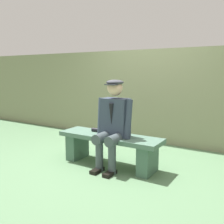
# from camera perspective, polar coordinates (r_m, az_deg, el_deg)

# --- Properties ---
(ground_plane) EXTENTS (30.00, 30.00, 0.00)m
(ground_plane) POSITION_cam_1_polar(r_m,az_deg,el_deg) (4.02, -0.51, -11.63)
(ground_plane) COLOR #567A55
(bench) EXTENTS (1.61, 0.46, 0.47)m
(bench) POSITION_cam_1_polar(r_m,az_deg,el_deg) (3.92, -0.52, -7.31)
(bench) COLOR #496958
(bench) RESTS_ON ground
(seated_man) EXTENTS (0.56, 0.57, 1.30)m
(seated_man) POSITION_cam_1_polar(r_m,az_deg,el_deg) (3.72, 0.27, -2.05)
(seated_man) COLOR #313B4E
(seated_man) RESTS_ON ground
(rolled_magazine) EXTENTS (0.30, 0.10, 0.06)m
(rolled_magazine) POSITION_cam_1_polar(r_m,az_deg,el_deg) (4.04, -2.58, -4.06)
(rolled_magazine) COLOR black
(rolled_magazine) RESTS_ON bench
(stadium_wall) EXTENTS (12.00, 0.24, 1.84)m
(stadium_wall) POSITION_cam_1_polar(r_m,az_deg,el_deg) (5.26, 9.16, 3.46)
(stadium_wall) COLOR gray
(stadium_wall) RESTS_ON ground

